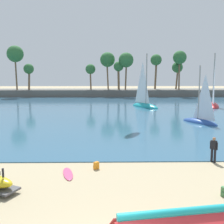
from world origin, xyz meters
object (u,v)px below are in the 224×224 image
Objects in this scene: backpack_near_kite at (96,166)px; sailboat_near_shore at (213,102)px; backpack_by_trailer at (224,192)px; sailboat_mid_bay at (144,102)px; folded_kite at (174,221)px; sailboat_far_left at (200,117)px; surfboard at (68,174)px; person_at_waterline at (214,149)px.

sailboat_near_shore reaches higher than backpack_near_kite.
backpack_by_trailer is 0.04× the size of sailboat_mid_bay.
backpack_near_kite is at bearing 111.15° from folded_kite.
backpack_near_kite is 0.06× the size of sailboat_far_left.
folded_kite is at bearing -132.27° from backpack_by_trailer.
surfboard is at bearing -128.93° from sailboat_far_left.
surfboard is at bearing -105.06° from sailboat_mid_bay.
sailboat_near_shore is at bearing 69.73° from backpack_by_trailer.
sailboat_mid_bay is 1.37× the size of sailboat_far_left.
sailboat_far_left is at bearing -74.93° from sailboat_mid_bay.
sailboat_mid_bay is (1.00, 35.34, 0.74)m from backpack_by_trailer.
backpack_by_trailer is (3.27, 3.60, -0.61)m from folded_kite.
backpack_near_kite is 0.04× the size of sailboat_near_shore.
sailboat_mid_bay reaches higher than person_at_waterline.
sailboat_mid_bay is (8.72, 32.39, 0.91)m from surfboard.
sailboat_mid_bay is at bearing -179.33° from sailboat_near_shore.
sailboat_far_left is at bearing 74.35° from backpack_by_trailer.
person_at_waterline is at bearing 89.28° from surfboard.
person_at_waterline is 30.37m from sailboat_mid_bay.
person_at_waterline is 32.68m from sailboat_near_shore.
person_at_waterline is 0.17× the size of sailboat_mid_bay.
sailboat_mid_bay is at bearing 77.24° from backpack_near_kite.
backpack_near_kite is at bearing -102.76° from sailboat_mid_bay.
sailboat_far_left is (13.08, 16.19, 0.66)m from surfboard.
person_at_waterline is 3.78× the size of backpack_near_kite.
person_at_waterline is 14.71m from sailboat_far_left.
folded_kite is at bearing -110.79° from sailboat_far_left.
person_at_waterline is 7.65m from backpack_near_kite.
backpack_by_trailer is 19.88m from sailboat_far_left.
backpack_by_trailer reaches higher than surfboard.
person_at_waterline reaches higher than surfboard.
person_at_waterline is at bearing 74.36° from backpack_by_trailer.
backpack_by_trailer is at bearing 47.73° from folded_kite.
backpack_near_kite is (-2.87, 7.42, -0.61)m from folded_kite.
backpack_near_kite is 0.04× the size of sailboat_mid_bay.
folded_kite is 9.76m from person_at_waterline.
person_at_waterline is 9.37m from surfboard.
sailboat_near_shore is at bearing 58.71° from backpack_near_kite.
sailboat_near_shore is 1.40× the size of sailboat_far_left.
person_at_waterline is 0.23× the size of sailboat_far_left.
sailboat_near_shore reaches higher than backpack_by_trailer.
folded_kite is 0.45× the size of sailboat_mid_bay.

